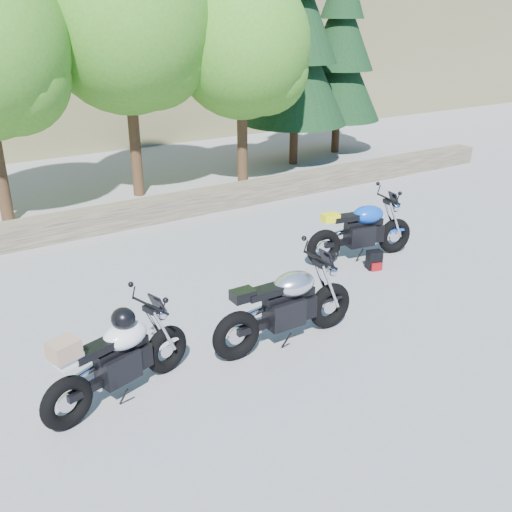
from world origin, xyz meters
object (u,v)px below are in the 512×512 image
(white_bike, at_px, (118,357))
(backpack, at_px, (374,260))
(blue_bike, at_px, (361,231))
(silver_bike, at_px, (287,306))

(white_bike, bearing_deg, backpack, -4.16)
(blue_bike, relative_size, backpack, 6.41)
(silver_bike, xyz_separation_m, white_bike, (-2.44, 0.03, 0.01))
(silver_bike, relative_size, white_bike, 1.12)
(blue_bike, height_order, backpack, blue_bike)
(silver_bike, distance_m, blue_bike, 3.43)
(backpack, bearing_deg, blue_bike, 92.72)
(silver_bike, height_order, blue_bike, silver_bike)
(blue_bike, bearing_deg, silver_bike, -140.04)
(white_bike, distance_m, blue_bike, 5.67)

